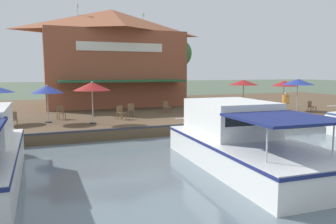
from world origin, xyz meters
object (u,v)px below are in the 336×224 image
patio_umbrella_by_entrance (47,89)px  patio_umbrella_back_row (298,82)px  patio_umbrella_mid_patio_left (92,86)px  tree_behind_restaurant (177,54)px  waterfront_restaurant (112,57)px  cafe_chair_under_first_umbrella (311,106)px  patio_umbrella_mid_patio_right (284,83)px  cafe_chair_mid_patio (166,106)px  cafe_chair_back_row_seat (13,119)px  cafe_chair_facing_river (61,112)px  cafe_chair_far_corner_seat (131,109)px  person_at_quay_edge (286,101)px  patio_umbrella_far_corner (244,82)px  cafe_chair_beside_entrance (121,112)px  motorboat_nearest_quay (235,140)px

patio_umbrella_by_entrance → patio_umbrella_back_row: patio_umbrella_back_row is taller
patio_umbrella_mid_patio_left → tree_behind_restaurant: size_ratio=0.36×
waterfront_restaurant → cafe_chair_under_first_umbrella: waterfront_restaurant is taller
patio_umbrella_mid_patio_right → tree_behind_restaurant: bearing=-170.1°
patio_umbrella_back_row → patio_umbrella_mid_patio_right: bearing=161.5°
cafe_chair_mid_patio → cafe_chair_back_row_seat: (3.05, -10.12, 0.00)m
patio_umbrella_back_row → cafe_chair_facing_river: size_ratio=3.01×
patio_umbrella_mid_patio_right → cafe_chair_facing_river: 16.79m
tree_behind_restaurant → cafe_chair_far_corner_seat: bearing=-33.1°
patio_umbrella_by_entrance → cafe_chair_back_row_seat: bearing=-58.9°
cafe_chair_under_first_umbrella → person_at_quay_edge: person_at_quay_edge is taller
cafe_chair_facing_river → cafe_chair_under_first_umbrella: bearing=80.3°
tree_behind_restaurant → patio_umbrella_back_row: bearing=6.2°
patio_umbrella_far_corner → cafe_chair_beside_entrance: size_ratio=2.89×
waterfront_restaurant → patio_umbrella_far_corner: size_ratio=5.01×
patio_umbrella_by_entrance → patio_umbrella_back_row: (2.24, 16.68, 0.32)m
cafe_chair_mid_patio → cafe_chair_under_first_umbrella: size_ratio=1.00×
motorboat_nearest_quay → cafe_chair_beside_entrance: bearing=-165.6°
person_at_quay_edge → motorboat_nearest_quay: 11.56m
cafe_chair_mid_patio → motorboat_nearest_quay: bearing=-7.3°
cafe_chair_facing_river → waterfront_restaurant: bearing=148.1°
patio_umbrella_by_entrance → cafe_chair_under_first_umbrella: (1.81, 18.43, -1.51)m
patio_umbrella_mid_patio_left → tree_behind_restaurant: 21.07m
patio_umbrella_by_entrance → cafe_chair_facing_river: 2.07m
patio_umbrella_mid_patio_right → patio_umbrella_mid_patio_left: bearing=-84.5°
patio_umbrella_mid_patio_left → cafe_chair_far_corner_seat: size_ratio=2.90×
person_at_quay_edge → patio_umbrella_far_corner: bearing=-150.3°
waterfront_restaurant → tree_behind_restaurant: waterfront_restaurant is taller
cafe_chair_beside_entrance → person_at_quay_edge: bearing=79.7°
cafe_chair_far_corner_seat → patio_umbrella_mid_patio_left: bearing=-50.1°
waterfront_restaurant → cafe_chair_facing_river: 10.31m
cafe_chair_far_corner_seat → patio_umbrella_far_corner: bearing=86.7°
cafe_chair_facing_river → cafe_chair_mid_patio: bearing=95.7°
cafe_chair_mid_patio → person_at_quay_edge: person_at_quay_edge is taller
patio_umbrella_far_corner → cafe_chair_back_row_seat: bearing=-84.0°
cafe_chair_under_first_umbrella → patio_umbrella_far_corner: bearing=-118.4°
patio_umbrella_far_corner → cafe_chair_far_corner_seat: (-0.49, -8.68, -1.74)m
patio_umbrella_by_entrance → tree_behind_restaurant: bearing=136.3°
cafe_chair_back_row_seat → cafe_chair_far_corner_seat: bearing=106.8°
cafe_chair_far_corner_seat → cafe_chair_beside_entrance: bearing=-38.2°
patio_umbrella_mid_patio_left → cafe_chair_facing_river: bearing=-147.4°
patio_umbrella_mid_patio_right → cafe_chair_beside_entrance: bearing=-88.8°
person_at_quay_edge → tree_behind_restaurant: bearing=-177.1°
patio_umbrella_by_entrance → cafe_chair_under_first_umbrella: bearing=84.4°
cafe_chair_beside_entrance → cafe_chair_facing_river: bearing=-111.1°
patio_umbrella_mid_patio_left → cafe_chair_far_corner_seat: bearing=129.9°
patio_umbrella_back_row → person_at_quay_edge: size_ratio=1.58×
patio_umbrella_back_row → patio_umbrella_far_corner: (-2.80, -2.64, -0.09)m
cafe_chair_mid_patio → cafe_chair_facing_river: size_ratio=1.00×
motorboat_nearest_quay → cafe_chair_under_first_umbrella: bearing=124.0°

